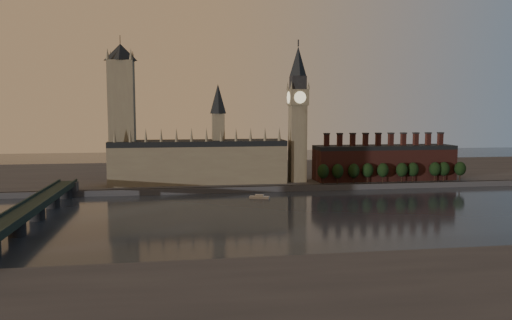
{
  "coord_description": "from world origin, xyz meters",
  "views": [
    {
      "loc": [
        -80.05,
        -259.76,
        58.86
      ],
      "look_at": [
        -30.66,
        55.0,
        26.66
      ],
      "focal_mm": 35.0,
      "sensor_mm": 36.0,
      "label": 1
    }
  ],
  "objects_px": {
    "victoria_tower": "(122,109)",
    "westminster_bridge": "(26,214)",
    "river_boat": "(259,197)",
    "big_ben": "(298,112)"
  },
  "relations": [
    {
      "from": "victoria_tower",
      "to": "westminster_bridge",
      "type": "height_order",
      "value": "victoria_tower"
    },
    {
      "from": "westminster_bridge",
      "to": "river_boat",
      "type": "relative_size",
      "value": 14.48
    },
    {
      "from": "victoria_tower",
      "to": "big_ben",
      "type": "xyz_separation_m",
      "value": [
        130.0,
        -5.0,
        -2.26
      ]
    },
    {
      "from": "victoria_tower",
      "to": "westminster_bridge",
      "type": "bearing_deg",
      "value": -106.56
    },
    {
      "from": "big_ben",
      "to": "river_boat",
      "type": "relative_size",
      "value": 7.75
    },
    {
      "from": "river_boat",
      "to": "victoria_tower",
      "type": "bearing_deg",
      "value": 171.08
    },
    {
      "from": "river_boat",
      "to": "westminster_bridge",
      "type": "bearing_deg",
      "value": -132.58
    },
    {
      "from": "victoria_tower",
      "to": "river_boat",
      "type": "relative_size",
      "value": 7.82
    },
    {
      "from": "victoria_tower",
      "to": "westminster_bridge",
      "type": "relative_size",
      "value": 0.54
    },
    {
      "from": "big_ben",
      "to": "westminster_bridge",
      "type": "bearing_deg",
      "value": -145.67
    }
  ]
}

